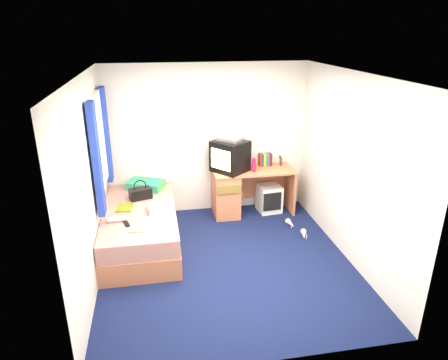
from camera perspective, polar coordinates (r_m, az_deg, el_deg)
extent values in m
plane|color=#0C1438|center=(5.34, 0.39, -11.68)|extent=(3.40, 3.40, 0.00)
plane|color=white|center=(4.52, 0.47, 14.84)|extent=(3.40, 3.40, 0.00)
plane|color=silver|center=(6.40, -2.38, 5.74)|extent=(3.20, 0.00, 3.20)
plane|color=silver|center=(3.31, 5.93, -9.82)|extent=(3.20, 0.00, 3.20)
plane|color=silver|center=(4.79, -18.74, -0.76)|extent=(0.00, 3.40, 3.40)
plane|color=silver|center=(5.32, 17.64, 1.51)|extent=(0.00, 3.40, 3.40)
cube|color=#CC7B55|center=(5.81, -11.73, -7.56)|extent=(1.00, 2.00, 0.30)
cube|color=olive|center=(5.45, -6.48, -9.13)|extent=(0.02, 0.70, 0.18)
cube|color=silver|center=(5.69, -11.93, -5.17)|extent=(0.98, 1.98, 0.24)
cube|color=teal|center=(6.31, -11.09, -0.66)|extent=(0.63, 0.53, 0.12)
cube|color=#CC7B55|center=(6.41, 4.24, 1.35)|extent=(1.30, 0.55, 0.03)
cube|color=#CC7B55|center=(6.45, 0.28, -2.02)|extent=(0.40, 0.52, 0.72)
cube|color=#CC7B55|center=(6.72, 9.37, -1.35)|extent=(0.04, 0.52, 0.72)
cube|color=#CC7B55|center=(6.79, 5.71, -0.09)|extent=(0.78, 0.03, 0.55)
cube|color=white|center=(6.68, 6.45, -2.61)|extent=(0.39, 0.39, 0.45)
cube|color=black|center=(6.26, 0.89, 3.44)|extent=(0.66, 0.67, 0.49)
cube|color=#DFDC8D|center=(6.10, -0.47, 2.94)|extent=(0.25, 0.29, 0.30)
cube|color=#B9B9BB|center=(6.18, 0.90, 5.90)|extent=(0.45, 0.45, 0.07)
cube|color=maroon|center=(6.57, 5.16, 2.89)|extent=(0.03, 0.13, 0.20)
cube|color=navy|center=(6.58, 5.45, 2.91)|extent=(0.03, 0.13, 0.20)
cube|color=gold|center=(6.59, 5.74, 2.92)|extent=(0.03, 0.13, 0.20)
cube|color=#337F33|center=(6.60, 6.04, 2.94)|extent=(0.03, 0.13, 0.20)
cube|color=#7F337F|center=(6.61, 6.33, 2.95)|extent=(0.03, 0.13, 0.20)
cube|color=#262626|center=(6.62, 6.62, 2.97)|extent=(0.03, 0.13, 0.20)
cube|color=#321E10|center=(6.67, 8.04, 2.78)|extent=(0.03, 0.12, 0.14)
cylinder|color=#C31B45|center=(6.28, 4.30, 2.09)|extent=(0.08, 0.08, 0.20)
cylinder|color=white|center=(6.37, 2.81, 2.30)|extent=(0.07, 0.07, 0.19)
cube|color=black|center=(5.94, -11.85, -1.92)|extent=(0.35, 0.26, 0.15)
torus|color=black|center=(5.89, -11.93, -0.87)|extent=(0.19, 0.07, 0.19)
cube|color=silver|center=(5.48, -9.11, -4.04)|extent=(0.30, 0.25, 0.10)
cube|color=#B1CA16|center=(5.70, -14.02, -3.85)|extent=(0.25, 0.31, 0.01)
cylinder|color=silver|center=(5.34, -15.25, -5.45)|extent=(0.20, 0.08, 0.07)
cube|color=gold|center=(5.04, -12.23, -7.16)|extent=(0.22, 0.08, 0.01)
cube|color=black|center=(5.25, -13.75, -6.08)|extent=(0.09, 0.17, 0.02)
cube|color=silver|center=(5.56, -17.64, 5.05)|extent=(0.02, 0.90, 1.10)
cube|color=white|center=(5.43, -18.23, 11.04)|extent=(0.06, 1.06, 0.08)
cube|color=white|center=(5.74, -16.90, -0.60)|extent=(0.06, 1.06, 0.08)
cube|color=navy|center=(5.00, -17.76, 2.72)|extent=(0.08, 0.24, 1.40)
cube|color=navy|center=(6.13, -16.52, 6.13)|extent=(0.08, 0.24, 1.40)
cone|color=beige|center=(6.29, 9.53, -6.20)|extent=(0.12, 0.23, 0.09)
cone|color=beige|center=(6.01, 11.35, -7.68)|extent=(0.15, 0.24, 0.09)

